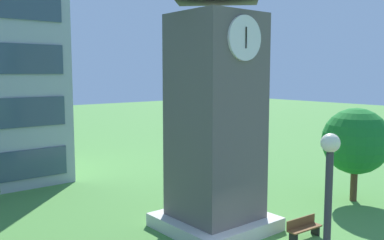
{
  "coord_description": "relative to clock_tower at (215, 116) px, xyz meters",
  "views": [
    {
      "loc": [
        -11.59,
        -9.46,
        7.15
      ],
      "look_at": [
        0.54,
        5.39,
        5.0
      ],
      "focal_mm": 39.17,
      "sensor_mm": 36.0,
      "label": 1
    }
  ],
  "objects": [
    {
      "name": "clock_tower",
      "position": [
        0.0,
        0.0,
        0.0
      ],
      "size": [
        4.57,
        4.57,
        11.63
      ],
      "color": "#605B56",
      "rests_on": "ground"
    },
    {
      "name": "park_bench",
      "position": [
        2.2,
        -3.31,
        -4.78
      ],
      "size": [
        1.83,
        0.61,
        0.88
      ],
      "color": "brown",
      "rests_on": "ground"
    },
    {
      "name": "tree_by_building",
      "position": [
        8.9,
        -1.82,
        -1.85
      ],
      "size": [
        3.69,
        3.69,
        5.25
      ],
      "color": "#513823",
      "rests_on": "ground"
    }
  ]
}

